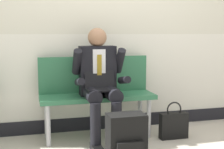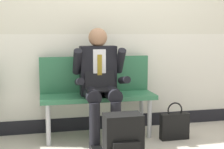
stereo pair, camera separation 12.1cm
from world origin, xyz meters
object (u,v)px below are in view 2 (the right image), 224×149
object	(u,v)px
bench_with_person	(97,89)
backpack	(123,144)
person_seated	(100,81)
handbag	(174,126)

from	to	relation	value
bench_with_person	backpack	world-z (taller)	bench_with_person
person_seated	bench_with_person	bearing A→B (deg)	90.00
bench_with_person	backpack	distance (m)	1.07
bench_with_person	person_seated	bearing A→B (deg)	-90.00
backpack	person_seated	bearing A→B (deg)	92.98
bench_with_person	handbag	xyz separation A→B (m)	(0.82, -0.34, -0.39)
person_seated	backpack	size ratio (longest dim) A/B	2.44
person_seated	backpack	distance (m)	0.92
bench_with_person	backpack	size ratio (longest dim) A/B	2.53
bench_with_person	backpack	bearing A→B (deg)	-87.60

